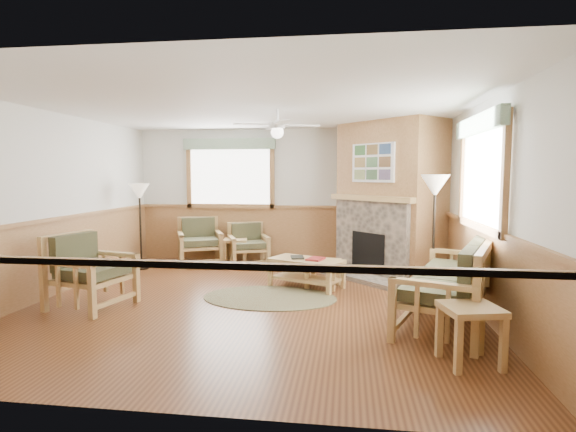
# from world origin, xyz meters

# --- Properties ---
(floor) EXTENTS (6.00, 6.00, 0.01)m
(floor) POSITION_xyz_m (0.00, 0.00, -0.01)
(floor) COLOR brown
(floor) RESTS_ON ground
(ceiling) EXTENTS (6.00, 6.00, 0.01)m
(ceiling) POSITION_xyz_m (0.00, 0.00, 2.70)
(ceiling) COLOR white
(ceiling) RESTS_ON floor
(wall_back) EXTENTS (6.00, 0.02, 2.70)m
(wall_back) POSITION_xyz_m (0.00, 3.00, 1.35)
(wall_back) COLOR silver
(wall_back) RESTS_ON floor
(wall_front) EXTENTS (6.00, 0.02, 2.70)m
(wall_front) POSITION_xyz_m (0.00, -3.00, 1.35)
(wall_front) COLOR silver
(wall_front) RESTS_ON floor
(wall_left) EXTENTS (0.02, 6.00, 2.70)m
(wall_left) POSITION_xyz_m (-3.00, 0.00, 1.35)
(wall_left) COLOR silver
(wall_left) RESTS_ON floor
(wall_right) EXTENTS (0.02, 6.00, 2.70)m
(wall_right) POSITION_xyz_m (3.00, 0.00, 1.35)
(wall_right) COLOR silver
(wall_right) RESTS_ON floor
(wainscot) EXTENTS (6.00, 6.00, 1.10)m
(wainscot) POSITION_xyz_m (0.00, 0.00, 0.55)
(wainscot) COLOR #9A6C3F
(wainscot) RESTS_ON floor
(fireplace) EXTENTS (3.11, 3.11, 2.70)m
(fireplace) POSITION_xyz_m (2.05, 2.05, 1.35)
(fireplace) COLOR #9A6C3F
(fireplace) RESTS_ON floor
(window_back) EXTENTS (1.90, 0.16, 1.50)m
(window_back) POSITION_xyz_m (-1.10, 2.96, 2.53)
(window_back) COLOR white
(window_back) RESTS_ON wall_back
(window_right) EXTENTS (0.16, 1.90, 1.50)m
(window_right) POSITION_xyz_m (2.96, -0.20, 2.53)
(window_right) COLOR white
(window_right) RESTS_ON wall_right
(ceiling_fan) EXTENTS (1.59, 1.59, 0.36)m
(ceiling_fan) POSITION_xyz_m (0.30, 0.30, 2.66)
(ceiling_fan) COLOR white
(ceiling_fan) RESTS_ON ceiling
(sofa) EXTENTS (2.37, 1.64, 1.01)m
(sofa) POSITION_xyz_m (2.55, -0.48, 0.51)
(sofa) COLOR tan
(sofa) RESTS_ON floor
(armchair_back_left) EXTENTS (1.08, 1.08, 0.92)m
(armchair_back_left) POSITION_xyz_m (-1.61, 2.48, 0.46)
(armchair_back_left) COLOR tan
(armchair_back_left) RESTS_ON floor
(armchair_back_right) EXTENTS (0.95, 0.95, 0.82)m
(armchair_back_right) POSITION_xyz_m (-0.63, 2.55, 0.41)
(armchair_back_right) COLOR tan
(armchair_back_right) RESTS_ON floor
(armchair_left) EXTENTS (1.07, 1.07, 0.99)m
(armchair_left) POSITION_xyz_m (-2.10, -0.53, 0.49)
(armchair_left) COLOR tan
(armchair_left) RESTS_ON floor
(coffee_table) EXTENTS (1.27, 0.99, 0.45)m
(coffee_table) POSITION_xyz_m (0.66, 0.90, 0.23)
(coffee_table) COLOR tan
(coffee_table) RESTS_ON floor
(end_table_chairs) EXTENTS (0.52, 0.51, 0.51)m
(end_table_chairs) POSITION_xyz_m (-0.90, 2.55, 0.25)
(end_table_chairs) COLOR tan
(end_table_chairs) RESTS_ON floor
(end_table_sofa) EXTENTS (0.60, 0.58, 0.56)m
(end_table_sofa) POSITION_xyz_m (2.45, -1.79, 0.28)
(end_table_sofa) COLOR tan
(end_table_sofa) RESTS_ON floor
(footstool) EXTENTS (0.57, 0.57, 0.43)m
(footstool) POSITION_xyz_m (0.93, 0.95, 0.22)
(footstool) COLOR tan
(footstool) RESTS_ON floor
(braided_rug) EXTENTS (2.25, 2.25, 0.01)m
(braided_rug) POSITION_xyz_m (0.20, 0.21, 0.01)
(braided_rug) COLOR brown
(braided_rug) RESTS_ON floor
(floor_lamp_left) EXTENTS (0.44, 0.44, 1.62)m
(floor_lamp_left) POSITION_xyz_m (-2.55, 1.86, 0.81)
(floor_lamp_left) COLOR black
(floor_lamp_left) RESTS_ON floor
(floor_lamp_right) EXTENTS (0.53, 0.53, 1.79)m
(floor_lamp_right) POSITION_xyz_m (2.55, 0.64, 0.90)
(floor_lamp_right) COLOR black
(floor_lamp_right) RESTS_ON floor
(book_red) EXTENTS (0.31, 0.36, 0.03)m
(book_red) POSITION_xyz_m (0.81, 0.85, 0.48)
(book_red) COLOR maroon
(book_red) RESTS_ON coffee_table
(book_dark) EXTENTS (0.25, 0.30, 0.03)m
(book_dark) POSITION_xyz_m (0.51, 0.97, 0.48)
(book_dark) COLOR black
(book_dark) RESTS_ON coffee_table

